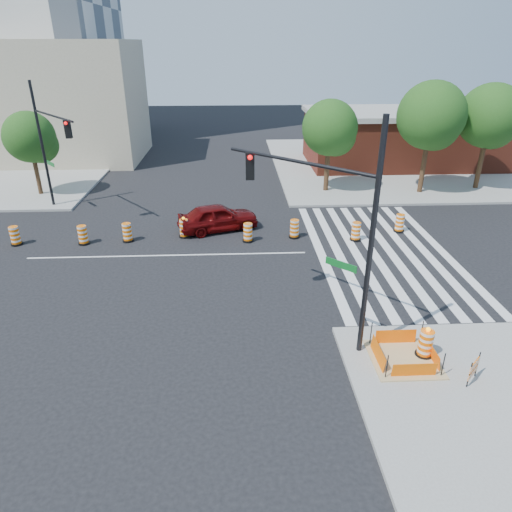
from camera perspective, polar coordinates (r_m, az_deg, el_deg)
The scene contains 24 objects.
ground at distance 23.54m, azimuth -10.95°, elevation 0.07°, with size 120.00×120.00×0.00m, color black.
sidewalk_ne at distance 42.85m, azimuth 17.47°, elevation 10.94°, with size 22.00×22.00×0.15m, color gray.
crosswalk_east at distance 24.46m, azimuth 15.33°, elevation 0.62°, with size 6.75×13.50×0.01m.
lane_centerline at distance 23.54m, azimuth -10.95°, elevation 0.08°, with size 14.00×0.12×0.01m, color silver.
excavation_pit at distance 16.42m, azimuth 17.97°, elevation -12.00°, with size 2.20×2.20×0.90m.
brick_storefront at distance 42.40m, azimuth 17.87°, elevation 13.87°, with size 16.50×8.50×4.60m.
beige_midrise at distance 46.05m, azimuth -23.49°, elevation 17.27°, with size 14.00×10.00×10.00m, color tan.
red_coupe at distance 26.10m, azimuth -4.77°, elevation 4.85°, with size 1.82×4.53×1.54m, color #540707.
signal_pole_se at distance 15.04m, azimuth 8.94°, elevation 5.56°, with size 4.39×4.23×7.89m.
signal_pole_nw at distance 30.32m, azimuth -24.44°, elevation 13.33°, with size 3.73×4.59×7.65m.
pit_drum at distance 16.58m, azimuth 20.42°, elevation -10.30°, with size 0.59×0.59×1.15m.
barricade at distance 16.03m, azimuth 25.58°, elevation -12.55°, with size 0.59×0.57×0.92m.
tree_north_b at distance 34.90m, azimuth -26.32°, elevation 12.87°, with size 3.39×3.38×5.75m.
tree_north_c at distance 32.62m, azimuth 9.25°, elevation 15.18°, with size 3.81×3.77×6.41m.
tree_north_d at distance 33.80m, azimuth 21.05°, elevation 15.65°, with size 4.49×4.49×7.63m.
tree_north_e at distance 36.44m, azimuth 27.20°, elevation 14.93°, with size 4.35×4.35×7.40m.
median_drum_1 at distance 27.32m, azimuth -27.89°, elevation 2.18°, with size 0.60×0.60×1.02m.
median_drum_2 at distance 25.94m, azimuth -20.82°, elevation 2.40°, with size 0.60×0.60×1.02m.
median_drum_3 at distance 25.55m, azimuth -15.79°, elevation 2.79°, with size 0.60×0.60×1.02m.
median_drum_4 at distance 25.45m, azimuth -8.98°, elevation 3.39°, with size 0.60×0.60×1.18m.
median_drum_5 at distance 24.58m, azimuth -1.01°, elevation 2.88°, with size 0.60×0.60×1.02m.
median_drum_6 at distance 25.17m, azimuth 4.82°, elevation 3.34°, with size 0.60×0.60×1.02m.
median_drum_7 at distance 25.31m, azimuth 12.38°, elevation 2.95°, with size 0.60×0.60×1.02m.
median_drum_8 at distance 27.13m, azimuth 17.51°, elevation 3.87°, with size 0.60×0.60×1.02m.
Camera 1 is at (3.45, -21.11, 9.83)m, focal length 32.00 mm.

